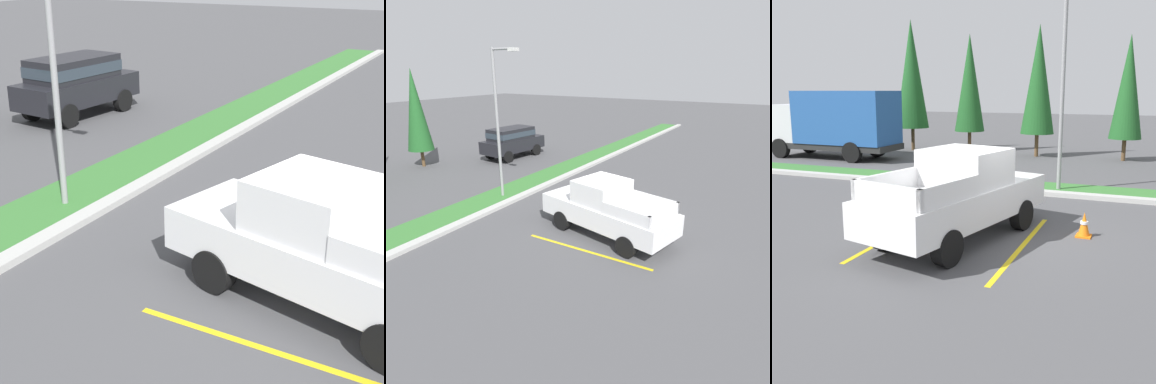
% 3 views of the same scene
% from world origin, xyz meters
% --- Properties ---
extents(ground_plane, '(120.00, 120.00, 0.00)m').
position_xyz_m(ground_plane, '(0.00, 0.00, 0.00)').
color(ground_plane, '#4C4C4F').
extents(parking_line_near, '(0.12, 4.80, 0.01)m').
position_xyz_m(parking_line_near, '(-2.32, -0.44, 0.00)').
color(parking_line_near, yellow).
rests_on(parking_line_near, ground).
extents(parking_line_far, '(0.12, 4.80, 0.01)m').
position_xyz_m(parking_line_far, '(0.78, -0.44, 0.00)').
color(parking_line_far, yellow).
rests_on(parking_line_far, ground).
extents(curb_strip, '(56.00, 0.40, 0.15)m').
position_xyz_m(curb_strip, '(0.00, 5.00, 0.07)').
color(curb_strip, '#B2B2AD').
rests_on(curb_strip, ground).
extents(grass_median, '(56.00, 1.80, 0.06)m').
position_xyz_m(grass_median, '(0.00, 6.10, 0.03)').
color(grass_median, '#387533').
rests_on(grass_median, ground).
extents(pickup_truck_main, '(3.03, 5.51, 2.10)m').
position_xyz_m(pickup_truck_main, '(-0.76, -0.39, 1.04)').
color(pickup_truck_main, black).
rests_on(pickup_truck_main, ground).
extents(suv_distant, '(4.73, 2.25, 2.10)m').
position_xyz_m(suv_distant, '(6.96, 10.92, 1.24)').
color(suv_distant, black).
rests_on(suv_distant, ground).
extents(street_light, '(0.24, 1.49, 6.87)m').
position_xyz_m(street_light, '(0.39, 5.75, 3.98)').
color(street_light, gray).
rests_on(street_light, ground).
extents(cypress_tree_right_inner, '(1.57, 1.57, 6.05)m').
position_xyz_m(cypress_tree_right_inner, '(2.03, 14.20, 3.56)').
color(cypress_tree_right_inner, brown).
rests_on(cypress_tree_right_inner, ground).
extents(traffic_cone, '(0.36, 0.36, 0.60)m').
position_xyz_m(traffic_cone, '(1.95, 0.83, 0.29)').
color(traffic_cone, orange).
rests_on(traffic_cone, ground).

